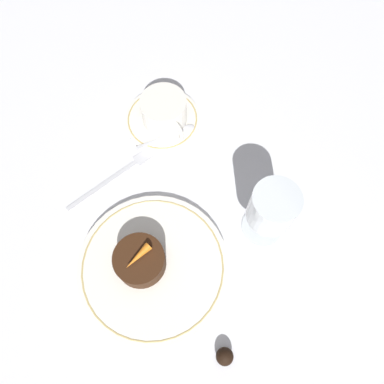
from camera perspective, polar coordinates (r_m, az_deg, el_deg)
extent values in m
plane|color=white|center=(0.61, -3.71, -12.26)|extent=(3.00, 3.00, 0.00)
cylinder|color=white|center=(0.60, -5.95, -11.32)|extent=(0.24, 0.24, 0.01)
torus|color=tan|center=(0.60, -6.00, -11.21)|extent=(0.22, 0.22, 0.00)
cylinder|color=white|center=(0.71, -4.50, 10.87)|extent=(0.14, 0.14, 0.01)
torus|color=tan|center=(0.71, -4.52, 11.05)|extent=(0.13, 0.13, 0.00)
cylinder|color=white|center=(0.69, -4.30, 12.30)|extent=(0.08, 0.08, 0.05)
cylinder|color=#9E7A4C|center=(0.68, -4.32, 12.46)|extent=(0.07, 0.07, 0.04)
torus|color=white|center=(0.66, -2.17, 9.40)|extent=(0.04, 0.01, 0.04)
cube|color=silver|center=(0.68, -4.95, 8.00)|extent=(0.02, 0.09, 0.00)
ellipsoid|color=silver|center=(0.69, -0.51, 9.73)|extent=(0.02, 0.02, 0.00)
cylinder|color=silver|center=(0.63, 10.63, -5.18)|extent=(0.07, 0.07, 0.01)
cylinder|color=silver|center=(0.61, 11.11, -4.31)|extent=(0.01, 0.01, 0.05)
cylinder|color=silver|center=(0.55, 12.24, -2.27)|extent=(0.07, 0.07, 0.07)
cylinder|color=#470A14|center=(0.56, 11.98, -2.74)|extent=(0.06, 0.06, 0.04)
cube|color=silver|center=(0.67, -13.52, 1.04)|extent=(0.03, 0.14, 0.01)
cube|color=silver|center=(0.68, -6.86, 5.78)|extent=(0.03, 0.05, 0.01)
cylinder|color=#381E0F|center=(0.58, -7.93, -10.35)|extent=(0.08, 0.08, 0.04)
cone|color=orange|center=(0.56, -8.29, -9.74)|extent=(0.02, 0.05, 0.01)
sphere|color=black|center=(0.59, 5.01, -23.70)|extent=(0.03, 0.03, 0.03)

